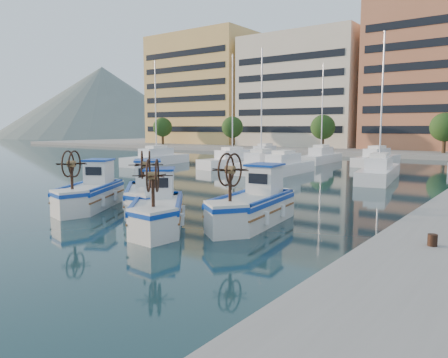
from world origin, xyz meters
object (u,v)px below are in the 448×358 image
Objects in this scene: fishing_boat_a at (91,191)px; fishing_boat_c at (158,207)px; fishing_boat_d at (254,203)px; fishing_boat_b at (148,193)px.

fishing_boat_a is 6.11m from fishing_boat_c.
fishing_boat_a is at bearing -176.05° from fishing_boat_d.
fishing_boat_b is 3.80m from fishing_boat_c.
fishing_boat_a is 3.21m from fishing_boat_b.
fishing_boat_a reaches higher than fishing_boat_c.
fishing_boat_a is 1.06× the size of fishing_boat_b.
fishing_boat_d is (5.92, 0.61, 0.02)m from fishing_boat_b.
fishing_boat_a is 1.07× the size of fishing_boat_c.
fishing_boat_c is at bearing -142.19° from fishing_boat_d.
fishing_boat_b is at bearing 102.39° from fishing_boat_c.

